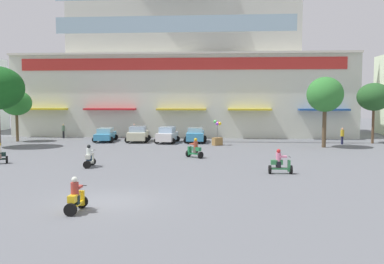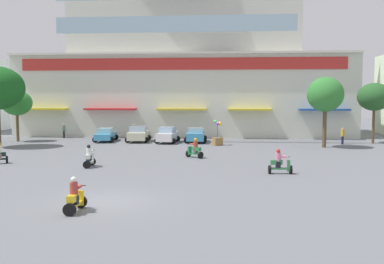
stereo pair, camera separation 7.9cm
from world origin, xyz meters
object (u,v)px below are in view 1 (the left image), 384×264
at_px(plaza_tree_2, 16,103).
at_px(balloon_vendor_cart, 217,137).
at_px(parked_car_0, 105,135).
at_px(parked_car_3, 195,135).
at_px(pedestrian_1, 342,135).
at_px(pedestrian_2, 63,130).
at_px(parked_car_2, 167,135).
at_px(pedestrian_0, 134,130).
at_px(scooter_rider_2, 195,150).
at_px(scooter_rider_4, 89,158).
at_px(plaza_tree_1, 325,95).
at_px(scooter_rider_0, 280,163).
at_px(scooter_rider_3, 76,198).
at_px(plaza_tree_3, 374,97).
at_px(parked_car_1, 138,134).

height_order(plaza_tree_2, balloon_vendor_cart, plaza_tree_2).
distance_m(parked_car_0, parked_car_3, 9.56).
height_order(parked_car_0, pedestrian_1, pedestrian_1).
bearing_deg(plaza_tree_2, pedestrian_2, 48.42).
bearing_deg(parked_car_2, pedestrian_0, 137.79).
xyz_separation_m(pedestrian_0, balloon_vendor_cart, (9.42, -5.79, -0.15)).
xyz_separation_m(plaza_tree_2, pedestrian_2, (3.47, 3.92, -3.11)).
bearing_deg(scooter_rider_2, pedestrian_2, 137.90).
height_order(scooter_rider_2, scooter_rider_4, scooter_rider_2).
bearing_deg(balloon_vendor_cart, pedestrian_0, 148.44).
height_order(parked_car_0, scooter_rider_4, scooter_rider_4).
bearing_deg(pedestrian_0, pedestrian_2, 179.52).
bearing_deg(plaza_tree_1, pedestrian_1, 48.64).
relative_size(scooter_rider_0, scooter_rider_3, 1.03).
relative_size(parked_car_0, scooter_rider_3, 3.11).
bearing_deg(pedestrian_2, plaza_tree_3, -4.95).
bearing_deg(scooter_rider_4, plaza_tree_3, 34.80).
bearing_deg(parked_car_3, plaza_tree_3, 0.93).
height_order(plaza_tree_1, balloon_vendor_cart, plaza_tree_1).
distance_m(plaza_tree_3, pedestrian_2, 33.55).
bearing_deg(parked_car_3, balloon_vendor_cart, -49.22).
bearing_deg(plaza_tree_3, scooter_rider_4, -145.20).
relative_size(parked_car_2, pedestrian_2, 2.48).
relative_size(scooter_rider_3, balloon_vendor_cart, 0.60).
relative_size(parked_car_1, scooter_rider_3, 2.86).
bearing_deg(pedestrian_2, parked_car_0, -27.87).
distance_m(parked_car_0, scooter_rider_0, 24.06).
relative_size(parked_car_1, balloon_vendor_cart, 1.72).
relative_size(scooter_rider_2, pedestrian_1, 0.93).
distance_m(scooter_rider_3, pedestrian_1, 31.74).
bearing_deg(parked_car_3, parked_car_1, -179.99).
bearing_deg(scooter_rider_3, parked_car_0, 103.58).
distance_m(plaza_tree_1, scooter_rider_0, 15.92).
bearing_deg(scooter_rider_3, pedestrian_0, 97.83).
bearing_deg(scooter_rider_0, scooter_rider_4, 173.08).
height_order(parked_car_1, scooter_rider_3, parked_car_1).
distance_m(plaza_tree_2, parked_car_1, 13.16).
bearing_deg(scooter_rider_2, pedestrian_1, 37.02).
bearing_deg(scooter_rider_4, pedestrian_0, 93.43).
xyz_separation_m(plaza_tree_1, pedestrian_1, (2.37, 2.69, -3.95)).
bearing_deg(scooter_rider_4, scooter_rider_0, -6.92).
bearing_deg(scooter_rider_3, scooter_rider_4, 105.30).
bearing_deg(scooter_rider_4, parked_car_0, 102.41).
distance_m(plaza_tree_3, balloon_vendor_cart, 16.35).
bearing_deg(pedestrian_0, scooter_rider_3, -82.17).
distance_m(plaza_tree_1, scooter_rider_2, 14.50).
relative_size(plaza_tree_2, pedestrian_2, 3.30).
xyz_separation_m(plaza_tree_1, parked_car_3, (-12.25, 3.58, -4.11)).
height_order(parked_car_1, pedestrian_0, pedestrian_0).
bearing_deg(pedestrian_1, pedestrian_0, 169.58).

